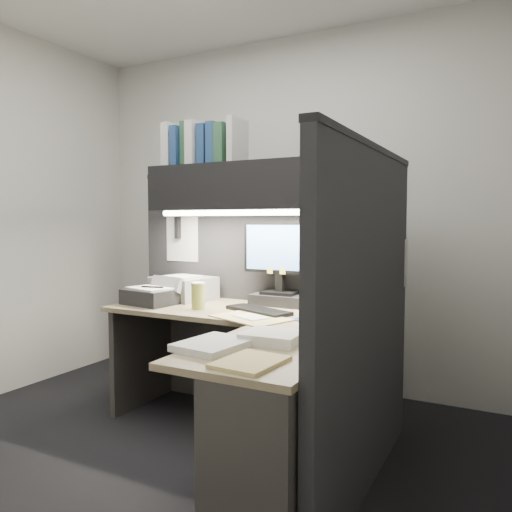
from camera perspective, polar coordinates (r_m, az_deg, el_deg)
name	(u,v)px	position (r m, az deg, el deg)	size (l,w,h in m)	color
floor	(176,458)	(2.94, -9.11, -21.81)	(3.50, 3.50, 0.00)	black
wall_back	(290,212)	(3.95, 3.86, 5.05)	(3.50, 0.04, 2.70)	beige
partition_back	(260,290)	(3.45, 0.44, -3.94)	(1.90, 0.06, 1.60)	black
partition_right	(366,323)	(2.42, 12.50, -7.46)	(0.06, 1.50, 1.60)	black
desk	(245,390)	(2.55, -1.31, -15.07)	(1.70, 1.53, 0.73)	#8A7C58
overhead_shelf	(260,186)	(3.22, 0.49, 7.97)	(1.55, 0.34, 0.30)	black
task_light_tube	(250,213)	(3.09, -0.70, 4.99)	(0.04, 0.04, 1.32)	white
monitor	(280,272)	(3.25, 2.73, -1.86)	(0.50, 0.22, 0.54)	black
keyboard	(258,310)	(3.01, 0.29, -6.25)	(0.44, 0.15, 0.02)	black
mousepad	(316,320)	(2.79, 6.83, -7.27)	(0.21, 0.19, 0.00)	navy
mouse	(315,317)	(2.77, 6.72, -6.95)	(0.06, 0.09, 0.04)	black
telephone	(337,308)	(2.95, 9.19, -5.85)	(0.22, 0.23, 0.09)	beige
coffee_cup	(198,296)	(3.14, -6.63, -4.62)	(0.08, 0.08, 0.16)	#C0BA4D
printer	(183,288)	(3.55, -8.31, -3.63)	(0.39, 0.33, 0.16)	gray
notebook_stack	(152,296)	(3.37, -11.80, -4.55)	(0.33, 0.28, 0.10)	black
open_folder	(251,318)	(2.82, -0.60, -7.09)	(0.43, 0.28, 0.01)	tan
paper_stack_a	(273,337)	(2.27, 1.90, -9.27)	(0.26, 0.22, 0.05)	white
paper_stack_b	(213,345)	(2.19, -4.91, -10.08)	(0.24, 0.31, 0.03)	white
manila_stack	(250,362)	(1.95, -0.67, -12.03)	(0.22, 0.28, 0.02)	tan
binder_row	(203,145)	(3.48, -6.06, 12.49)	(0.55, 0.25, 0.30)	#B8B8B4
pinned_papers	(290,259)	(2.93, 3.96, -0.37)	(1.76, 1.31, 0.51)	white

